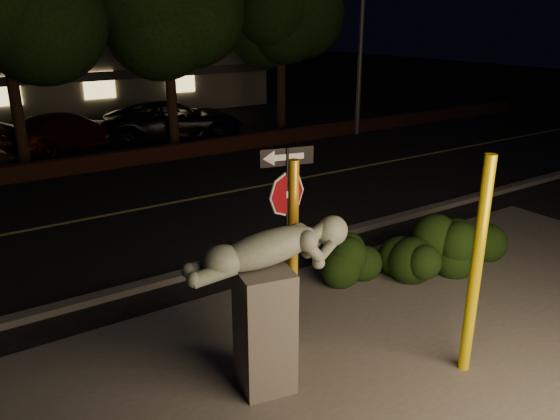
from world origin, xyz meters
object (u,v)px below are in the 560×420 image
object	(u,v)px
signpost	(287,195)
parked_car_darkred	(69,131)
sculpture	(267,291)
parked_car_dark	(174,120)
yellow_pole_right	(476,269)
yellow_pole_left	(293,261)

from	to	relation	value
signpost	parked_car_darkred	distance (m)	13.46
sculpture	parked_car_dark	distance (m)	15.72
yellow_pole_right	sculpture	world-z (taller)	yellow_pole_right
parked_car_dark	yellow_pole_right	bearing A→B (deg)	-175.98
yellow_pole_left	parked_car_darkred	xyz separation A→B (m)	(0.50, 14.73, -0.74)
parked_car_darkred	yellow_pole_right	bearing A→B (deg)	166.58
yellow_pole_right	parked_car_dark	world-z (taller)	yellow_pole_right
yellow_pole_left	yellow_pole_right	xyz separation A→B (m)	(1.70, -1.63, 0.09)
parked_car_darkred	parked_car_dark	distance (m)	3.92
yellow_pole_right	parked_car_darkred	size ratio (longest dim) A/B	0.65
yellow_pole_right	signpost	world-z (taller)	yellow_pole_right
parked_car_darkred	sculpture	bearing A→B (deg)	157.87
yellow_pole_left	signpost	size ratio (longest dim) A/B	1.08
yellow_pole_right	signpost	xyz separation A→B (m)	(-0.90, 2.95, 0.36)
yellow_pole_left	yellow_pole_right	size ratio (longest dim) A/B	0.94
yellow_pole_right	signpost	bearing A→B (deg)	107.04
signpost	sculpture	distance (m)	2.37
yellow_pole_left	parked_car_dark	distance (m)	15.07
yellow_pole_left	sculpture	size ratio (longest dim) A/B	1.27
signpost	sculpture	bearing A→B (deg)	-117.67
signpost	yellow_pole_left	bearing A→B (deg)	-108.68
yellow_pole_right	sculpture	bearing A→B (deg)	153.82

